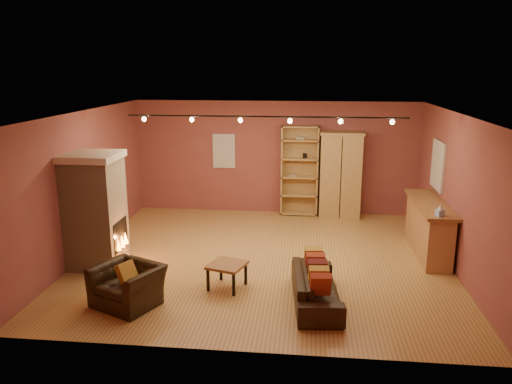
# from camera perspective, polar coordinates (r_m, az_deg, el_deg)

# --- Properties ---
(floor) EXTENTS (7.00, 7.00, 0.00)m
(floor) POSITION_cam_1_polar(r_m,az_deg,el_deg) (9.74, 0.86, -7.64)
(floor) COLOR olive
(floor) RESTS_ON ground
(ceiling) EXTENTS (7.00, 7.00, 0.00)m
(ceiling) POSITION_cam_1_polar(r_m,az_deg,el_deg) (9.08, 0.93, 8.99)
(ceiling) COLOR brown
(ceiling) RESTS_ON back_wall
(back_wall) EXTENTS (7.00, 0.02, 2.80)m
(back_wall) POSITION_cam_1_polar(r_m,az_deg,el_deg) (12.48, 2.25, 3.94)
(back_wall) COLOR brown
(back_wall) RESTS_ON floor
(left_wall) EXTENTS (0.02, 6.50, 2.80)m
(left_wall) POSITION_cam_1_polar(r_m,az_deg,el_deg) (10.23, -19.03, 0.86)
(left_wall) COLOR brown
(left_wall) RESTS_ON floor
(right_wall) EXTENTS (0.02, 6.50, 2.80)m
(right_wall) POSITION_cam_1_polar(r_m,az_deg,el_deg) (9.66, 22.05, -0.17)
(right_wall) COLOR brown
(right_wall) RESTS_ON floor
(fireplace) EXTENTS (1.01, 0.98, 2.12)m
(fireplace) POSITION_cam_1_polar(r_m,az_deg,el_deg) (9.59, -17.87, -2.00)
(fireplace) COLOR tan
(fireplace) RESTS_ON floor
(back_window) EXTENTS (0.56, 0.04, 0.86)m
(back_window) POSITION_cam_1_polar(r_m,az_deg,el_deg) (12.59, -3.69, 4.70)
(back_window) COLOR silver
(back_window) RESTS_ON back_wall
(bookcase) EXTENTS (0.91, 0.35, 2.23)m
(bookcase) POSITION_cam_1_polar(r_m,az_deg,el_deg) (12.39, 5.00, 2.56)
(bookcase) COLOR tan
(bookcase) RESTS_ON floor
(armoire) EXTENTS (1.04, 0.59, 2.11)m
(armoire) POSITION_cam_1_polar(r_m,az_deg,el_deg) (12.29, 9.61, 1.96)
(armoire) COLOR tan
(armoire) RESTS_ON floor
(bar_counter) EXTENTS (0.59, 2.20, 1.05)m
(bar_counter) POSITION_cam_1_polar(r_m,az_deg,el_deg) (10.40, 19.09, -3.89)
(bar_counter) COLOR tan
(bar_counter) RESTS_ON floor
(tissue_box) EXTENTS (0.16, 0.16, 0.22)m
(tissue_box) POSITION_cam_1_polar(r_m,az_deg,el_deg) (9.37, 20.30, -2.07)
(tissue_box) COLOR #88B0DA
(tissue_box) RESTS_ON bar_counter
(right_window) EXTENTS (0.05, 0.90, 1.00)m
(right_window) POSITION_cam_1_polar(r_m,az_deg,el_deg) (10.92, 20.08, 2.92)
(right_window) COLOR silver
(right_window) RESTS_ON right_wall
(loveseat) EXTENTS (0.66, 1.79, 0.74)m
(loveseat) POSITION_cam_1_polar(r_m,az_deg,el_deg) (7.97, 6.91, -10.09)
(loveseat) COLOR black
(loveseat) RESTS_ON floor
(armchair) EXTENTS (1.15, 0.99, 0.85)m
(armchair) POSITION_cam_1_polar(r_m,az_deg,el_deg) (8.09, -14.51, -9.58)
(armchair) COLOR black
(armchair) RESTS_ON floor
(coffee_table) EXTENTS (0.71, 0.71, 0.43)m
(coffee_table) POSITION_cam_1_polar(r_m,az_deg,el_deg) (8.43, -3.33, -8.57)
(coffee_table) COLOR #936035
(coffee_table) RESTS_ON floor
(track_rail) EXTENTS (5.20, 0.09, 0.13)m
(track_rail) POSITION_cam_1_polar(r_m,az_deg,el_deg) (9.29, 1.04, 8.41)
(track_rail) COLOR black
(track_rail) RESTS_ON ceiling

